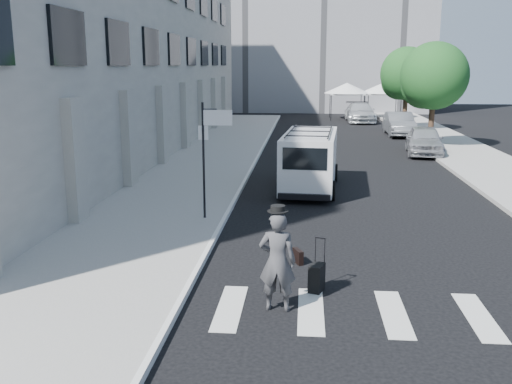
% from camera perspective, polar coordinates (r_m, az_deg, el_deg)
% --- Properties ---
extents(ground, '(120.00, 120.00, 0.00)m').
position_cam_1_polar(ground, '(14.27, 2.99, -6.73)').
color(ground, black).
rests_on(ground, ground).
extents(sidewalk_left, '(4.50, 48.00, 0.15)m').
position_cam_1_polar(sidewalk_left, '(30.19, -4.01, 3.70)').
color(sidewalk_left, gray).
rests_on(sidewalk_left, ground).
extents(sidewalk_right, '(4.00, 56.00, 0.15)m').
position_cam_1_polar(sidewalk_right, '(34.85, 19.22, 4.22)').
color(sidewalk_right, gray).
rests_on(sidewalk_right, ground).
extents(building_left, '(10.00, 44.00, 12.00)m').
position_cam_1_polar(building_left, '(33.67, -16.29, 14.27)').
color(building_left, gray).
rests_on(building_left, ground).
extents(sign_pole, '(1.03, 0.07, 3.50)m').
position_cam_1_polar(sign_pole, '(17.02, -4.53, 5.59)').
color(sign_pole, black).
rests_on(sign_pole, sidewalk_left).
extents(tree_near, '(3.80, 3.83, 6.03)m').
position_cam_1_polar(tree_near, '(34.36, 17.16, 10.79)').
color(tree_near, black).
rests_on(tree_near, ground).
extents(tree_far, '(3.80, 3.83, 6.03)m').
position_cam_1_polar(tree_far, '(43.20, 14.68, 11.19)').
color(tree_far, black).
rests_on(tree_far, ground).
extents(tent_left, '(4.00, 4.00, 3.20)m').
position_cam_1_polar(tent_left, '(51.63, 9.09, 10.19)').
color(tent_left, black).
rests_on(tent_left, ground).
extents(tent_right, '(4.00, 4.00, 3.20)m').
position_cam_1_polar(tent_right, '(52.44, 12.59, 10.08)').
color(tent_right, black).
rests_on(tent_right, ground).
extents(businessman, '(0.76, 0.52, 2.00)m').
position_cam_1_polar(businessman, '(11.11, 2.15, -6.96)').
color(businessman, '#3C3C3F').
rests_on(businessman, ground).
extents(briefcase, '(0.28, 0.45, 0.34)m').
position_cam_1_polar(briefcase, '(13.97, 4.21, -6.43)').
color(briefcase, black).
rests_on(briefcase, ground).
extents(suitcase, '(0.38, 0.47, 1.15)m').
position_cam_1_polar(suitcase, '(12.29, 6.08, -8.52)').
color(suitcase, black).
rests_on(suitcase, ground).
extents(cargo_van, '(2.37, 5.91, 2.19)m').
position_cam_1_polar(cargo_van, '(22.17, 5.43, 3.24)').
color(cargo_van, silver).
rests_on(cargo_van, ground).
extents(parked_car_a, '(2.35, 4.74, 1.55)m').
position_cam_1_polar(parked_car_a, '(32.00, 16.49, 4.99)').
color(parked_car_a, '#94969B').
rests_on(parked_car_a, ground).
extents(parked_car_b, '(1.70, 4.81, 1.58)m').
position_cam_1_polar(parked_car_b, '(40.33, 14.14, 6.61)').
color(parked_car_b, '#5B5E63').
rests_on(parked_car_b, ground).
extents(parked_car_c, '(2.39, 5.64, 1.62)m').
position_cam_1_polar(parked_car_c, '(49.44, 10.37, 7.84)').
color(parked_car_c, '#AFB3B8').
rests_on(parked_car_c, ground).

